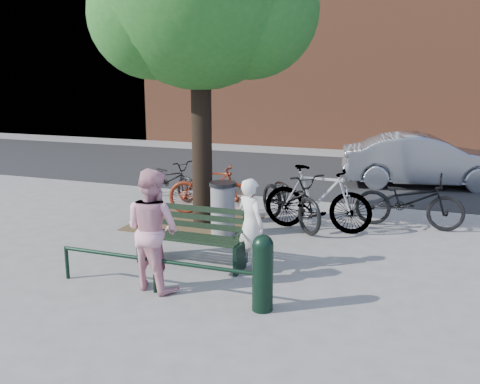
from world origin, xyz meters
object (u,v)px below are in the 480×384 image
at_px(bollard, 263,270).
at_px(park_bench, 194,235).
at_px(person_right, 152,229).
at_px(litter_bin, 223,209).
at_px(person_left, 250,224).
at_px(bicycle_c, 290,198).
at_px(parked_car, 424,161).

bearing_deg(bollard, park_bench, 141.05).
bearing_deg(person_right, litter_bin, -74.81).
bearing_deg(person_left, bicycle_c, -59.47).
bearing_deg(bollard, parked_car, 79.41).
height_order(person_right, bollard, person_right).
bearing_deg(park_bench, person_left, 4.28).
relative_size(park_bench, person_left, 1.19).
distance_m(person_right, bicycle_c, 3.93).
bearing_deg(person_left, person_right, 78.15).
xyz_separation_m(person_right, bicycle_c, (0.99, 3.79, -0.31)).
height_order(bollard, parked_car, parked_car).
distance_m(park_bench, person_left, 0.99).
xyz_separation_m(bollard, litter_bin, (-1.73, 2.87, -0.03)).
xyz_separation_m(park_bench, litter_bin, (-0.13, 1.57, 0.04)).
height_order(person_left, bollard, person_left).
relative_size(bicycle_c, parked_car, 0.50).
bearing_deg(person_left, park_bench, 33.57).
xyz_separation_m(park_bench, person_left, (0.95, 0.07, 0.25)).
relative_size(person_left, parked_car, 0.34).
distance_m(person_right, bollard, 1.74).
height_order(person_left, litter_bin, person_left).
bearing_deg(person_right, parked_car, -96.59).
bearing_deg(person_right, bollard, -171.10).
distance_m(person_left, bicycle_c, 2.59).
distance_m(person_right, litter_bin, 2.73).
bearing_deg(litter_bin, bicycle_c, 46.55).
distance_m(bollard, litter_bin, 3.35).
xyz_separation_m(park_bench, parked_car, (3.27, 7.63, 0.24)).
bearing_deg(person_left, parked_car, -77.75).
distance_m(park_bench, bicycle_c, 2.81).
bearing_deg(litter_bin, park_bench, -85.12).
height_order(litter_bin, parked_car, parked_car).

